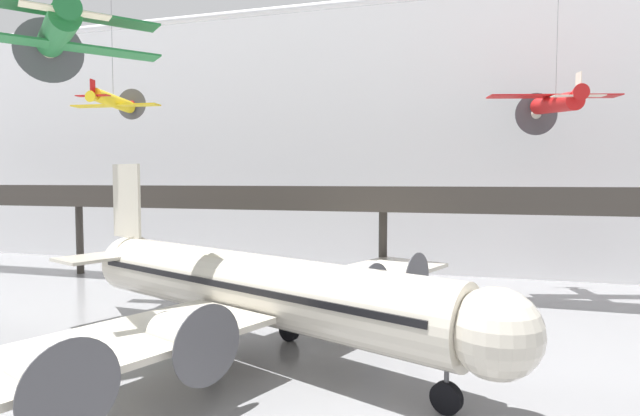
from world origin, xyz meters
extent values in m
cube|color=white|center=(0.00, 37.97, 13.27)|extent=(140.00, 3.00, 26.54)
cube|color=#38332D|center=(0.00, 26.54, 7.27)|extent=(110.00, 3.20, 0.90)
cube|color=#38332D|center=(0.00, 25.00, 8.27)|extent=(110.00, 0.12, 1.10)
cylinder|color=#38332D|center=(-30.25, 27.50, 3.41)|extent=(0.70, 0.70, 6.82)
cylinder|color=#38332D|center=(0.00, 27.50, 3.41)|extent=(0.70, 0.70, 6.82)
cylinder|color=silver|center=(0.00, 26.50, 23.44)|extent=(120.00, 0.60, 0.60)
cylinder|color=beige|center=(-4.63, 11.03, 3.64)|extent=(23.70, 12.50, 3.55)
sphere|color=beige|center=(7.53, 6.01, 3.64)|extent=(3.48, 3.48, 3.48)
cone|color=beige|center=(-16.97, 16.11, 3.91)|extent=(5.51, 4.78, 3.27)
cube|color=black|center=(-4.63, 11.03, 4.00)|extent=(22.16, 11.92, 0.32)
cube|color=beige|center=(-0.23, 19.49, 2.84)|extent=(11.09, 16.43, 0.28)
cube|color=beige|center=(-7.48, 1.92, 2.84)|extent=(11.09, 16.43, 0.28)
cylinder|color=beige|center=(0.03, 15.70, 2.89)|extent=(3.25, 2.65, 1.70)
cylinder|color=#4C4C51|center=(1.46, 15.11, 2.89)|extent=(1.29, 3.02, 3.24)
cylinder|color=beige|center=(2.04, 20.56, 2.89)|extent=(3.25, 2.65, 1.70)
cylinder|color=#4C4C51|center=(3.47, 19.97, 2.89)|extent=(1.29, 3.02, 3.24)
cylinder|color=beige|center=(-4.62, 4.42, 2.89)|extent=(3.25, 2.65, 1.70)
cylinder|color=#4C4C51|center=(-3.19, 3.83, 2.89)|extent=(1.29, 3.02, 3.24)
cylinder|color=beige|center=(-6.63, -0.44, 2.89)|extent=(3.25, 2.65, 1.70)
cylinder|color=#4C4C51|center=(-5.20, -1.03, 2.89)|extent=(1.29, 3.02, 3.24)
cube|color=beige|center=(-15.65, 15.57, 7.90)|extent=(2.93, 1.36, 4.97)
cube|color=beige|center=(-15.32, 15.44, 4.35)|extent=(6.38, 9.71, 0.20)
cylinder|color=#4C4C51|center=(5.76, 6.74, 1.26)|extent=(0.20, 0.20, 1.21)
cylinder|color=black|center=(5.76, 6.74, 0.65)|extent=(1.35, 0.85, 1.30)
cylinder|color=#4C4C51|center=(-3.29, 13.54, 1.26)|extent=(0.20, 0.20, 1.21)
cylinder|color=black|center=(-3.29, 13.54, 0.65)|extent=(1.35, 0.85, 1.30)
cylinder|color=#4C4C51|center=(-5.46, 8.29, 1.26)|extent=(0.20, 0.20, 1.21)
cylinder|color=black|center=(-5.46, 8.29, 0.65)|extent=(1.35, 0.85, 1.30)
cylinder|color=#1E6B33|center=(-11.97, 5.99, 16.19)|extent=(5.60, 5.04, 1.49)
cone|color=beige|center=(-14.46, 8.11, 16.09)|extent=(1.54, 1.55, 1.16)
cylinder|color=#4C4C51|center=(-14.63, 8.26, 16.08)|extent=(2.21, 2.58, 3.36)
cone|color=#1E6B33|center=(-9.66, 4.02, 16.29)|extent=(2.01, 1.94, 1.15)
cube|color=#1E6B33|center=(-12.26, 6.24, 17.22)|extent=(7.26, 8.15, 0.10)
cube|color=#1E6B33|center=(-12.26, 6.24, 15.68)|extent=(7.26, 8.15, 0.10)
cube|color=beige|center=(-9.37, 3.78, 16.19)|extent=(2.75, 3.05, 0.06)
cylinder|color=yellow|center=(-18.42, 17.97, 15.07)|extent=(1.40, 4.55, 1.18)
cone|color=red|center=(-18.67, 20.28, 15.21)|extent=(0.90, 0.82, 0.83)
cylinder|color=#4C4C51|center=(-18.69, 20.44, 15.22)|extent=(2.38, 0.30, 2.39)
cone|color=yellow|center=(-18.18, 15.83, 14.94)|extent=(0.91, 1.31, 0.85)
cube|color=yellow|center=(-18.45, 18.24, 14.79)|extent=(6.77, 1.80, 0.10)
cube|color=red|center=(-18.15, 15.56, 15.62)|extent=(0.12, 0.54, 1.10)
cube|color=red|center=(-18.15, 15.56, 15.07)|extent=(2.43, 0.80, 0.06)
cylinder|color=slate|center=(-18.42, 17.97, 19.28)|extent=(0.04, 0.04, 7.50)
cylinder|color=red|center=(13.00, 28.68, 15.14)|extent=(2.92, 6.76, 1.91)
cone|color=silver|center=(12.17, 32.00, 14.84)|extent=(1.45, 1.35, 1.22)
cylinder|color=#4C4C51|center=(12.11, 32.23, 14.82)|extent=(3.43, 0.89, 3.52)
cone|color=red|center=(13.77, 25.58, 15.41)|extent=(1.56, 2.07, 1.30)
cube|color=red|center=(12.91, 29.06, 15.78)|extent=(9.97, 3.94, 0.10)
cube|color=silver|center=(13.87, 25.20, 15.95)|extent=(0.25, 0.79, 1.63)
cube|color=silver|center=(13.87, 25.20, 15.14)|extent=(3.61, 1.63, 0.06)
cylinder|color=slate|center=(13.00, 28.68, 19.42)|extent=(0.04, 0.04, 7.21)
camera|label=1|loc=(6.24, -13.29, 9.35)|focal=28.00mm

